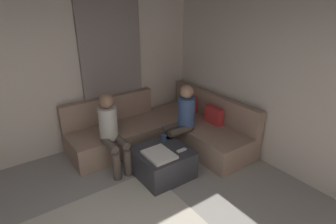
{
  "coord_description": "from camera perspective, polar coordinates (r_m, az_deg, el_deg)",
  "views": [
    {
      "loc": [
        1.53,
        -0.61,
        2.5
      ],
      "look_at": [
        -1.63,
        1.63,
        0.85
      ],
      "focal_mm": 29.22,
      "sensor_mm": 36.0,
      "label": 1
    }
  ],
  "objects": [
    {
      "name": "sectional_couch",
      "position": [
        4.91,
        -0.68,
        -3.78
      ],
      "size": [
        2.1,
        2.55,
        0.87
      ],
      "color": "#9E7F6B",
      "rests_on": "ground_plane"
    },
    {
      "name": "person_on_couch_back",
      "position": [
        4.48,
        2.81,
        -1.2
      ],
      "size": [
        0.3,
        0.6,
        1.2
      ],
      "rotation": [
        0.0,
        0.0,
        3.14
      ],
      "color": "brown",
      "rests_on": "ground_plane"
    },
    {
      "name": "coffee_mug",
      "position": [
        4.25,
        -0.88,
        -5.45
      ],
      "size": [
        0.08,
        0.08,
        0.1
      ],
      "primitive_type": "cylinder",
      "color": "#334C72",
      "rests_on": "ottoman"
    },
    {
      "name": "curtain_panel",
      "position": [
        4.93,
        -11.46,
        7.94
      ],
      "size": [
        0.06,
        1.1,
        2.5
      ],
      "primitive_type": "cube",
      "color": "gray",
      "rests_on": "ground_plane"
    },
    {
      "name": "game_remote",
      "position": [
        4.01,
        2.87,
        -7.96
      ],
      "size": [
        0.05,
        0.15,
        0.02
      ],
      "primitive_type": "cube",
      "color": "white",
      "rests_on": "ottoman"
    },
    {
      "name": "wall_left",
      "position": [
        4.65,
        -26.84,
        6.28
      ],
      "size": [
        0.12,
        6.0,
        2.7
      ],
      "primitive_type": "cube",
      "color": "beige",
      "rests_on": "ground_plane"
    },
    {
      "name": "person_on_couch_side",
      "position": [
        4.17,
        -11.75,
        -3.68
      ],
      "size": [
        0.6,
        0.3,
        1.2
      ],
      "rotation": [
        0.0,
        0.0,
        -1.57
      ],
      "color": "brown",
      "rests_on": "ground_plane"
    },
    {
      "name": "folded_blanket",
      "position": [
        3.89,
        -1.86,
        -8.86
      ],
      "size": [
        0.44,
        0.36,
        0.04
      ],
      "primitive_type": "cube",
      "color": "white",
      "rests_on": "ottoman"
    },
    {
      "name": "ottoman",
      "position": [
        4.14,
        -1.19,
        -10.46
      ],
      "size": [
        0.76,
        0.76,
        0.42
      ],
      "primitive_type": "cube",
      "color": "#333338",
      "rests_on": "ground_plane"
    },
    {
      "name": "wall_back",
      "position": [
        4.03,
        30.0,
        3.35
      ],
      "size": [
        6.0,
        0.12,
        2.7
      ],
      "primitive_type": "cube",
      "color": "beige",
      "rests_on": "ground_plane"
    }
  ]
}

